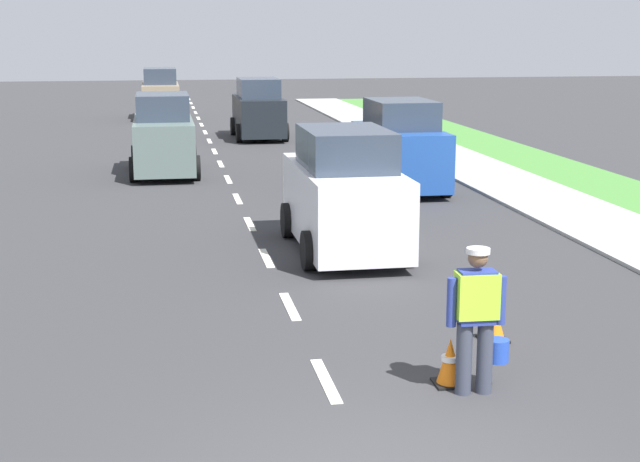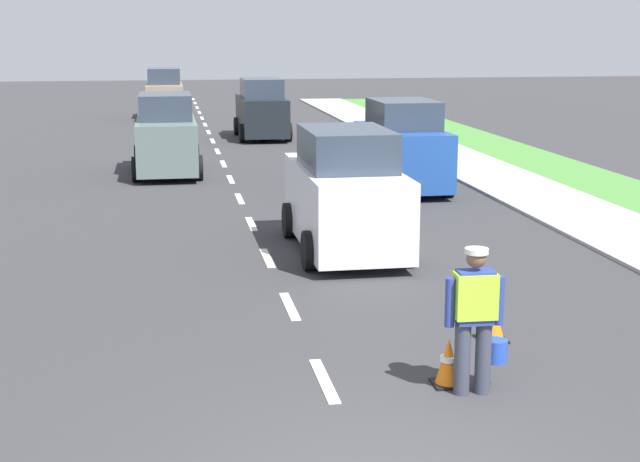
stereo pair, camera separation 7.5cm
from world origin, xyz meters
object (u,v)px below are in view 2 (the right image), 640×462
object	(u,v)px
car_oncoming_third	(164,95)
car_parked_far	(402,148)
car_oncoming_second	(166,137)
traffic_cone_far	(493,322)
road_worker	(476,313)
car_outgoing_ahead	(345,195)
traffic_cone_near	(449,362)
car_outgoing_far	(262,110)

from	to	relation	value
car_oncoming_third	car_parked_far	size ratio (longest dim) A/B	1.09
car_oncoming_third	car_oncoming_second	bearing A→B (deg)	-90.04
traffic_cone_far	car_parked_far	world-z (taller)	car_parked_far
road_worker	car_outgoing_ahead	world-z (taller)	car_outgoing_ahead
car_oncoming_third	traffic_cone_near	bearing A→B (deg)	-84.79
traffic_cone_near	car_outgoing_ahead	distance (m)	6.72
road_worker	car_oncoming_second	distance (m)	17.23
traffic_cone_far	car_parked_far	distance (m)	11.71
traffic_cone_far	car_oncoming_third	distance (m)	32.27
car_parked_far	car_outgoing_far	world-z (taller)	car_parked_far
traffic_cone_far	road_worker	bearing A→B (deg)	-116.26
road_worker	car_outgoing_far	xyz separation A→B (m)	(0.28, 25.24, 0.10)
road_worker	car_outgoing_ahead	xyz separation A→B (m)	(-0.12, 6.95, 0.12)
traffic_cone_near	traffic_cone_far	size ratio (longest dim) A/B	1.06
car_parked_far	car_outgoing_far	bearing A→B (deg)	100.75
car_oncoming_third	car_outgoing_far	distance (m)	9.16
road_worker	car_oncoming_third	distance (m)	33.84
car_oncoming_third	car_oncoming_second	xyz separation A→B (m)	(-0.01, -16.76, -0.02)
road_worker	traffic_cone_far	distance (m)	1.99
traffic_cone_far	car_oncoming_second	world-z (taller)	car_oncoming_second
road_worker	traffic_cone_near	xyz separation A→B (m)	(-0.21, 0.28, -0.66)
car_outgoing_far	car_oncoming_second	bearing A→B (deg)	-113.13
traffic_cone_far	traffic_cone_near	bearing A→B (deg)	-126.56
car_oncoming_second	car_outgoing_far	world-z (taller)	car_oncoming_second
car_outgoing_ahead	car_oncoming_second	xyz separation A→B (m)	(-3.15, 9.96, -0.01)
car_oncoming_third	traffic_cone_far	bearing A→B (deg)	-82.73
traffic_cone_far	car_outgoing_ahead	distance (m)	5.42
traffic_cone_near	car_oncoming_second	world-z (taller)	car_oncoming_second
car_outgoing_ahead	car_outgoing_far	world-z (taller)	car_outgoing_ahead
road_worker	car_parked_far	distance (m)	13.48
traffic_cone_near	car_oncoming_third	bearing A→B (deg)	95.21
car_oncoming_third	car_outgoing_far	bearing A→B (deg)	-67.26
car_oncoming_third	car_oncoming_second	distance (m)	16.76
car_outgoing_ahead	car_oncoming_second	distance (m)	10.45
car_oncoming_second	car_parked_far	xyz separation A→B (m)	(5.83, -3.69, 0.02)
car_outgoing_ahead	traffic_cone_far	bearing A→B (deg)	-79.87
car_oncoming_second	car_outgoing_far	size ratio (longest dim) A/B	1.01
car_outgoing_ahead	road_worker	bearing A→B (deg)	-89.05
car_oncoming_third	car_outgoing_ahead	bearing A→B (deg)	-83.30
car_oncoming_second	car_parked_far	distance (m)	6.90
traffic_cone_far	car_parked_far	size ratio (longest dim) A/B	0.13
traffic_cone_near	car_oncoming_third	xyz separation A→B (m)	(-3.05, 33.40, 0.79)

